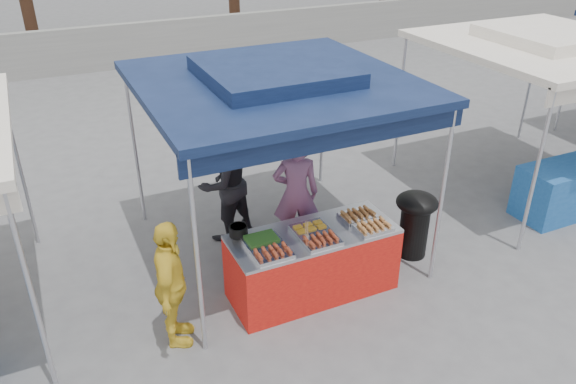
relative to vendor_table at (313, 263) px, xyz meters
name	(u,v)px	position (x,y,z in m)	size (l,w,h in m)	color
ground_plane	(308,286)	(0.00, 0.10, -0.43)	(80.00, 80.00, 0.00)	#5D5D60
back_wall	(129,45)	(0.00, 11.10, 0.17)	(40.00, 0.25, 1.20)	gray
main_canopy	(275,81)	(0.00, 1.07, 1.94)	(3.20, 3.20, 2.57)	silver
neighbor_stall_right	(560,100)	(4.50, 0.67, 1.18)	(3.20, 3.20, 2.57)	silver
vendor_table	(313,263)	(0.00, 0.00, 0.00)	(2.00, 0.80, 0.85)	red
food_tray_fl	(272,254)	(-0.63, -0.24, 0.46)	(0.42, 0.30, 0.07)	silver
food_tray_fm	(321,241)	(-0.02, -0.24, 0.46)	(0.42, 0.30, 0.07)	silver
food_tray_fr	(373,227)	(0.67, -0.24, 0.46)	(0.42, 0.30, 0.07)	silver
food_tray_bl	(262,240)	(-0.63, 0.06, 0.46)	(0.42, 0.30, 0.07)	silver
food_tray_bm	(310,228)	(-0.02, 0.06, 0.46)	(0.42, 0.30, 0.07)	silver
food_tray_br	(358,215)	(0.65, 0.07, 0.46)	(0.42, 0.30, 0.07)	silver
cooking_pot	(238,231)	(-0.81, 0.32, 0.49)	(0.22, 0.22, 0.13)	black
skewer_cup	(306,239)	(-0.16, -0.14, 0.47)	(0.07, 0.07, 0.09)	silver
wok_burner	(415,219)	(1.60, 0.15, 0.13)	(0.55, 0.55, 0.93)	black
crate_left	(271,265)	(-0.32, 0.53, -0.29)	(0.46, 0.32, 0.28)	#143BA9
crate_right	(322,250)	(0.42, 0.55, -0.28)	(0.50, 0.35, 0.30)	#143BA9
crate_stacked	(322,231)	(0.42, 0.55, 0.02)	(0.49, 0.34, 0.29)	#143BA9
vendor_woman	(296,194)	(0.23, 0.95, 0.42)	(0.62, 0.41, 1.69)	#8F5B84
helper_man	(224,183)	(-0.52, 1.67, 0.41)	(0.82, 0.64, 1.68)	black
customer_person	(171,285)	(-1.74, -0.14, 0.32)	(0.88, 0.37, 1.50)	yellow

